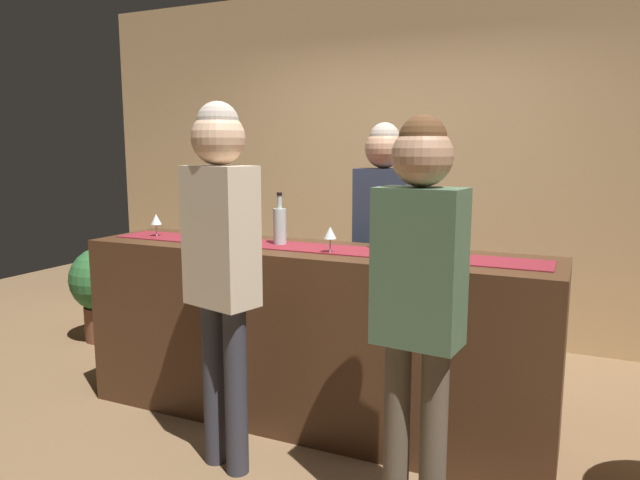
# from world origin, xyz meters

# --- Properties ---
(ground_plane) EXTENTS (10.00, 10.00, 0.00)m
(ground_plane) POSITION_xyz_m (0.00, 0.00, 0.00)
(ground_plane) COLOR brown
(back_wall) EXTENTS (6.00, 0.12, 2.90)m
(back_wall) POSITION_xyz_m (0.00, 1.90, 1.45)
(back_wall) COLOR tan
(back_wall) RESTS_ON ground
(bar_counter) EXTENTS (2.69, 0.60, 1.02)m
(bar_counter) POSITION_xyz_m (0.00, 0.00, 0.51)
(bar_counter) COLOR #472B19
(bar_counter) RESTS_ON ground
(counter_runner_cloth) EXTENTS (2.55, 0.28, 0.01)m
(counter_runner_cloth) POSITION_xyz_m (0.00, 0.00, 1.02)
(counter_runner_cloth) COLOR maroon
(counter_runner_cloth) RESTS_ON bar_counter
(wine_bottle_clear) EXTENTS (0.07, 0.07, 0.30)m
(wine_bottle_clear) POSITION_xyz_m (-0.20, 0.03, 1.13)
(wine_bottle_clear) COLOR #B2C6C1
(wine_bottle_clear) RESTS_ON bar_counter
(wine_bottle_amber) EXTENTS (0.07, 0.07, 0.30)m
(wine_bottle_amber) POSITION_xyz_m (0.41, 0.10, 1.13)
(wine_bottle_amber) COLOR brown
(wine_bottle_amber) RESTS_ON bar_counter
(wine_glass_near_customer) EXTENTS (0.07, 0.07, 0.14)m
(wine_glass_near_customer) POSITION_xyz_m (-1.05, -0.02, 1.12)
(wine_glass_near_customer) COLOR silver
(wine_glass_near_customer) RESTS_ON bar_counter
(wine_glass_mid_counter) EXTENTS (0.07, 0.07, 0.14)m
(wine_glass_mid_counter) POSITION_xyz_m (0.17, -0.10, 1.12)
(wine_glass_mid_counter) COLOR silver
(wine_glass_mid_counter) RESTS_ON bar_counter
(wine_glass_far_end) EXTENTS (0.07, 0.07, 0.14)m
(wine_glass_far_end) POSITION_xyz_m (0.67, 0.00, 1.12)
(wine_glass_far_end) COLOR silver
(wine_glass_far_end) RESTS_ON bar_counter
(bartender) EXTENTS (0.34, 0.24, 1.72)m
(bartender) POSITION_xyz_m (0.24, 0.58, 1.07)
(bartender) COLOR #26262B
(bartender) RESTS_ON ground
(customer_sipping) EXTENTS (0.36, 0.24, 1.69)m
(customer_sipping) POSITION_xyz_m (0.81, -0.68, 1.05)
(customer_sipping) COLOR brown
(customer_sipping) RESTS_ON ground
(customer_browsing) EXTENTS (0.38, 0.28, 1.78)m
(customer_browsing) POSITION_xyz_m (-0.16, -0.63, 1.11)
(customer_browsing) COLOR #33333D
(customer_browsing) RESTS_ON ground
(potted_plant_tall) EXTENTS (0.53, 0.53, 0.77)m
(potted_plant_tall) POSITION_xyz_m (-2.17, 0.61, 0.45)
(potted_plant_tall) COLOR brown
(potted_plant_tall) RESTS_ON ground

